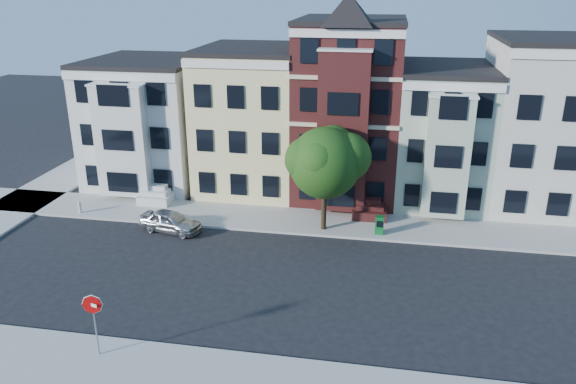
% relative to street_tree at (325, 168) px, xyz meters
% --- Properties ---
extents(ground, '(120.00, 120.00, 0.00)m').
position_rel_street_tree_xyz_m(ground, '(0.78, -6.93, -4.13)').
color(ground, black).
extents(far_sidewalk, '(60.00, 4.00, 0.15)m').
position_rel_street_tree_xyz_m(far_sidewalk, '(0.78, 1.07, -4.06)').
color(far_sidewalk, '#9E9B93').
rests_on(far_sidewalk, ground).
extents(house_white, '(8.00, 9.00, 9.00)m').
position_rel_street_tree_xyz_m(house_white, '(-14.22, 7.57, 0.37)').
color(house_white, silver).
rests_on(house_white, ground).
extents(house_yellow, '(7.00, 9.00, 10.00)m').
position_rel_street_tree_xyz_m(house_yellow, '(-6.22, 7.57, 0.87)').
color(house_yellow, beige).
rests_on(house_yellow, ground).
extents(house_brown, '(7.00, 9.00, 12.00)m').
position_rel_street_tree_xyz_m(house_brown, '(0.78, 7.57, 1.87)').
color(house_brown, '#381312').
rests_on(house_brown, ground).
extents(house_green, '(6.00, 9.00, 9.00)m').
position_rel_street_tree_xyz_m(house_green, '(7.28, 7.57, 0.37)').
color(house_green, '#9FAF96').
rests_on(house_green, ground).
extents(house_cream, '(8.00, 9.00, 11.00)m').
position_rel_street_tree_xyz_m(house_cream, '(14.28, 7.57, 1.37)').
color(house_cream, beige).
rests_on(house_cream, ground).
extents(street_tree, '(8.30, 8.30, 7.97)m').
position_rel_street_tree_xyz_m(street_tree, '(0.00, 0.00, 0.00)').
color(street_tree, '#245312').
rests_on(street_tree, far_sidewalk).
extents(parked_car, '(4.18, 2.37, 1.34)m').
position_rel_street_tree_xyz_m(parked_car, '(-9.31, -1.74, -3.46)').
color(parked_car, '#A8A9AF').
rests_on(parked_car, ground).
extents(newspaper_box, '(0.53, 0.48, 1.14)m').
position_rel_street_tree_xyz_m(newspaper_box, '(3.44, -0.15, -3.41)').
color(newspaper_box, '#0E5D26').
rests_on(newspaper_box, far_sidewalk).
extents(fire_hydrant, '(0.28, 0.28, 0.64)m').
position_rel_street_tree_xyz_m(fire_hydrant, '(-16.22, -0.33, -3.66)').
color(fire_hydrant, beige).
rests_on(fire_hydrant, far_sidewalk).
extents(stop_sign, '(0.87, 0.33, 3.16)m').
position_rel_street_tree_xyz_m(stop_sign, '(-7.63, -14.12, -2.40)').
color(stop_sign, '#A90808').
rests_on(stop_sign, near_sidewalk).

